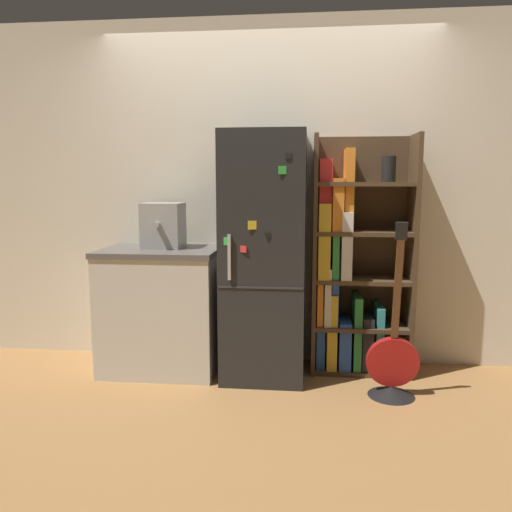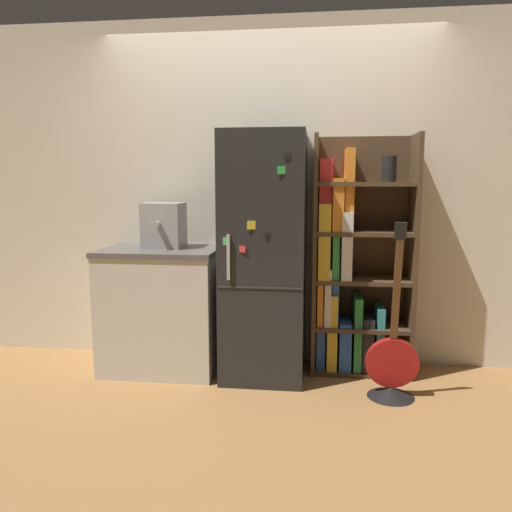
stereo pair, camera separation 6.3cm
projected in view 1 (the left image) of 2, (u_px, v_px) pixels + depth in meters
ground_plane at (263, 379)px, 3.55m from camera, size 16.00×16.00×0.00m
wall_back at (269, 194)px, 3.83m from camera, size 8.00×0.05×2.60m
refrigerator at (265, 256)px, 3.56m from camera, size 0.58×0.66×1.73m
bookshelf at (349, 270)px, 3.66m from camera, size 0.72×0.37×1.72m
kitchen_counter at (162, 309)px, 3.71m from camera, size 0.85×0.62×0.91m
espresso_machine at (163, 225)px, 3.67m from camera, size 0.28×0.32×0.33m
guitar at (392, 371)px, 3.25m from camera, size 0.34×0.31×1.15m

